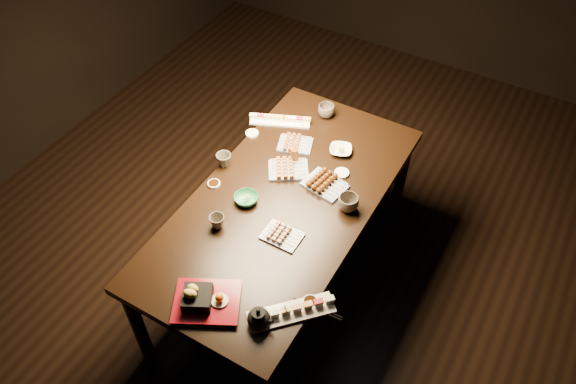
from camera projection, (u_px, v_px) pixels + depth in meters
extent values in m
plane|color=black|center=(274.00, 235.00, 3.80)|extent=(5.00, 5.00, 0.00)
cube|color=black|center=(284.00, 243.00, 3.28)|extent=(1.36, 1.98, 0.75)
imported|color=#287C4B|center=(246.00, 199.00, 2.98)|extent=(0.18, 0.18, 0.04)
imported|color=beige|center=(341.00, 150.00, 3.25)|extent=(0.17, 0.17, 0.03)
imported|color=#50473D|center=(217.00, 222.00, 2.86)|extent=(0.11, 0.11, 0.07)
imported|color=#50473D|center=(348.00, 203.00, 2.93)|extent=(0.15, 0.15, 0.09)
imported|color=#50473D|center=(224.00, 160.00, 3.16)|extent=(0.10, 0.10, 0.08)
imported|color=#50473D|center=(326.00, 111.00, 3.45)|extent=(0.15, 0.15, 0.08)
cylinder|color=brown|center=(294.00, 153.00, 3.16)|extent=(0.05, 0.05, 0.13)
cylinder|color=white|center=(214.00, 184.00, 3.08)|extent=(0.08, 0.08, 0.01)
cylinder|color=white|center=(342.00, 173.00, 3.13)|extent=(0.08, 0.08, 0.01)
cylinder|color=white|center=(310.00, 302.00, 2.57)|extent=(0.09, 0.09, 0.01)
cylinder|color=white|center=(252.00, 133.00, 3.36)|extent=(0.11, 0.11, 0.01)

